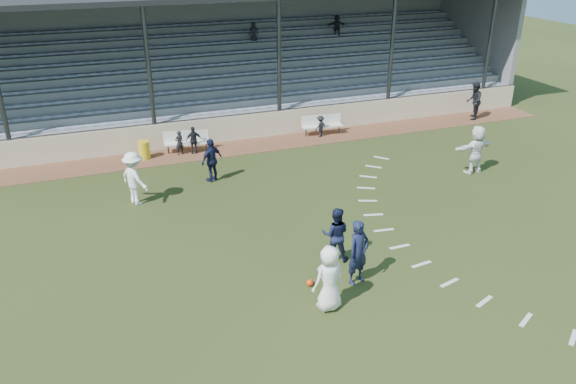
{
  "coord_description": "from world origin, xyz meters",
  "views": [
    {
      "loc": [
        -5.9,
        -13.17,
        9.08
      ],
      "look_at": [
        0.0,
        2.5,
        1.3
      ],
      "focal_mm": 35.0,
      "sensor_mm": 36.0,
      "label": 1
    }
  ],
  "objects_px": {
    "trash_bin": "(144,150)",
    "player_navy_lead": "(358,252)",
    "football": "(310,283)",
    "bench_left": "(186,140)",
    "official": "(474,101)",
    "bench_right": "(322,123)",
    "player_white_lead": "(329,278)"
  },
  "relations": [
    {
      "from": "bench_right",
      "to": "trash_bin",
      "type": "xyz_separation_m",
      "value": [
        -8.6,
        -0.25,
        -0.17
      ]
    },
    {
      "from": "bench_right",
      "to": "player_white_lead",
      "type": "xyz_separation_m",
      "value": [
        -5.51,
        -12.95,
        0.34
      ]
    },
    {
      "from": "bench_right",
      "to": "football",
      "type": "distance_m",
      "value": 13.09
    },
    {
      "from": "bench_right",
      "to": "player_white_lead",
      "type": "height_order",
      "value": "player_white_lead"
    },
    {
      "from": "bench_left",
      "to": "player_navy_lead",
      "type": "bearing_deg",
      "value": -68.35
    },
    {
      "from": "bench_right",
      "to": "official",
      "type": "distance_m",
      "value": 8.52
    },
    {
      "from": "bench_left",
      "to": "football",
      "type": "relative_size",
      "value": 10.06
    },
    {
      "from": "bench_right",
      "to": "official",
      "type": "xyz_separation_m",
      "value": [
        8.49,
        -0.55,
        0.41
      ]
    },
    {
      "from": "player_white_lead",
      "to": "player_navy_lead",
      "type": "bearing_deg",
      "value": -158.07
    },
    {
      "from": "trash_bin",
      "to": "football",
      "type": "relative_size",
      "value": 3.89
    },
    {
      "from": "football",
      "to": "official",
      "type": "relative_size",
      "value": 0.1
    },
    {
      "from": "bench_left",
      "to": "player_white_lead",
      "type": "height_order",
      "value": "player_white_lead"
    },
    {
      "from": "bench_left",
      "to": "player_navy_lead",
      "type": "height_order",
      "value": "player_navy_lead"
    },
    {
      "from": "player_navy_lead",
      "to": "official",
      "type": "xyz_separation_m",
      "value": [
        12.72,
        11.56,
        0.03
      ]
    },
    {
      "from": "football",
      "to": "bench_left",
      "type": "bearing_deg",
      "value": 95.41
    },
    {
      "from": "bench_left",
      "to": "bench_right",
      "type": "height_order",
      "value": "same"
    },
    {
      "from": "bench_left",
      "to": "official",
      "type": "distance_m",
      "value": 15.19
    },
    {
      "from": "bench_left",
      "to": "official",
      "type": "xyz_separation_m",
      "value": [
        15.18,
        -0.5,
        0.41
      ]
    },
    {
      "from": "football",
      "to": "player_white_lead",
      "type": "bearing_deg",
      "value": -86.81
    },
    {
      "from": "trash_bin",
      "to": "player_white_lead",
      "type": "distance_m",
      "value": 13.08
    },
    {
      "from": "official",
      "to": "trash_bin",
      "type": "bearing_deg",
      "value": -51.98
    },
    {
      "from": "bench_right",
      "to": "official",
      "type": "relative_size",
      "value": 1.04
    },
    {
      "from": "bench_left",
      "to": "player_white_lead",
      "type": "bearing_deg",
      "value": -74.65
    },
    {
      "from": "football",
      "to": "player_navy_lead",
      "type": "height_order",
      "value": "player_navy_lead"
    },
    {
      "from": "trash_bin",
      "to": "player_white_lead",
      "type": "xyz_separation_m",
      "value": [
        3.09,
        -12.7,
        0.51
      ]
    },
    {
      "from": "player_white_lead",
      "to": "player_navy_lead",
      "type": "relative_size",
      "value": 0.96
    },
    {
      "from": "bench_left",
      "to": "trash_bin",
      "type": "xyz_separation_m",
      "value": [
        -1.91,
        -0.2,
        -0.17
      ]
    },
    {
      "from": "trash_bin",
      "to": "football",
      "type": "height_order",
      "value": "trash_bin"
    },
    {
      "from": "bench_right",
      "to": "trash_bin",
      "type": "bearing_deg",
      "value": -172.56
    },
    {
      "from": "football",
      "to": "official",
      "type": "distance_m",
      "value": 18.06
    },
    {
      "from": "trash_bin",
      "to": "player_navy_lead",
      "type": "relative_size",
      "value": 0.41
    },
    {
      "from": "bench_left",
      "to": "football",
      "type": "distance_m",
      "value": 11.86
    }
  ]
}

